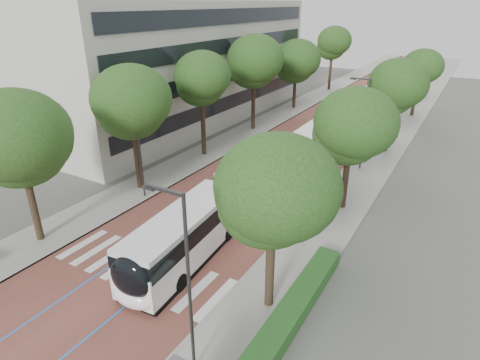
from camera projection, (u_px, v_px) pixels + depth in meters
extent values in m
plane|color=#51544C|center=(127.00, 278.00, 22.05)|extent=(160.00, 160.00, 0.00)
cube|color=brown|center=(345.00, 115.00, 53.52)|extent=(11.00, 140.00, 0.02)
cube|color=#9C9A94|center=(294.00, 108.00, 56.97)|extent=(4.00, 140.00, 0.12)
cube|color=#9C9A94|center=(404.00, 123.00, 50.02)|extent=(4.00, 140.00, 0.12)
cube|color=gray|center=(306.00, 109.00, 56.09)|extent=(0.20, 140.00, 0.14)
cube|color=gray|center=(389.00, 120.00, 50.90)|extent=(0.20, 140.00, 0.14)
cube|color=silver|center=(83.00, 244.00, 25.05)|extent=(0.55, 3.60, 0.01)
cube|color=silver|center=(97.00, 250.00, 24.47)|extent=(0.55, 3.60, 0.01)
cube|color=silver|center=(111.00, 256.00, 23.89)|extent=(0.55, 3.60, 0.01)
cube|color=silver|center=(127.00, 262.00, 23.31)|extent=(0.55, 3.60, 0.01)
cube|color=silver|center=(143.00, 269.00, 22.73)|extent=(0.55, 3.60, 0.01)
cube|color=silver|center=(159.00, 276.00, 22.16)|extent=(0.55, 3.60, 0.01)
cube|color=silver|center=(177.00, 283.00, 21.58)|extent=(0.55, 3.60, 0.01)
cube|color=silver|center=(196.00, 291.00, 21.00)|extent=(0.55, 3.60, 0.01)
cube|color=silver|center=(216.00, 299.00, 20.42)|extent=(0.55, 3.60, 0.01)
cube|color=blue|center=(334.00, 113.00, 54.25)|extent=(0.12, 126.00, 0.01)
cube|color=blue|center=(357.00, 117.00, 52.77)|extent=(0.12, 126.00, 0.01)
cube|color=#A6A399|center=(170.00, 62.00, 50.26)|extent=(18.00, 40.00, 14.00)
cube|color=black|center=(232.00, 101.00, 47.70)|extent=(0.12, 38.00, 1.60)
cube|color=black|center=(231.00, 74.00, 46.39)|extent=(0.12, 38.00, 1.60)
cube|color=black|center=(231.00, 45.00, 45.09)|extent=(0.12, 38.00, 1.60)
cube|color=black|center=(231.00, 16.00, 43.87)|extent=(0.12, 38.00, 1.60)
cube|color=#18471B|center=(277.00, 334.00, 17.62)|extent=(1.20, 14.00, 0.80)
cylinder|color=#313033|center=(189.00, 290.00, 14.86)|extent=(0.14, 0.14, 8.00)
cube|color=#313033|center=(165.00, 190.00, 13.64)|extent=(1.70, 0.12, 0.12)
cube|color=#313033|center=(149.00, 188.00, 14.00)|extent=(0.50, 0.20, 0.10)
cylinder|color=#313033|center=(365.00, 125.00, 34.53)|extent=(0.14, 0.14, 8.00)
cube|color=#313033|center=(362.00, 79.00, 33.31)|extent=(1.70, 0.12, 0.12)
cube|color=#313033|center=(353.00, 79.00, 33.67)|extent=(0.50, 0.20, 0.10)
cylinder|color=#313033|center=(139.00, 147.00, 29.49)|extent=(0.14, 0.14, 8.00)
cylinder|color=black|center=(34.00, 208.00, 24.59)|extent=(0.44, 0.44, 4.60)
ellipsoid|color=#1D3F14|center=(18.00, 143.00, 22.88)|extent=(6.12, 6.12, 5.20)
cylinder|color=black|center=(137.00, 161.00, 31.63)|extent=(0.44, 0.44, 4.81)
ellipsoid|color=#1D3F14|center=(131.00, 106.00, 29.84)|extent=(5.95, 5.95, 5.06)
cylinder|color=black|center=(203.00, 130.00, 38.65)|extent=(0.44, 0.44, 5.10)
ellipsoid|color=#1D3F14|center=(201.00, 81.00, 36.76)|extent=(5.20, 5.20, 4.42)
cylinder|color=black|center=(253.00, 107.00, 46.47)|extent=(0.44, 0.44, 5.34)
ellipsoid|color=#1D3F14|center=(254.00, 64.00, 44.49)|extent=(6.28, 6.28, 5.34)
cylinder|color=black|center=(294.00, 93.00, 56.10)|extent=(0.44, 0.44, 4.39)
ellipsoid|color=#1D3F14|center=(296.00, 63.00, 54.47)|extent=(6.21, 6.21, 5.28)
cylinder|color=black|center=(330.00, 74.00, 67.72)|extent=(0.44, 0.44, 5.27)
ellipsoid|color=#1D3F14|center=(333.00, 45.00, 65.77)|extent=(5.52, 5.52, 4.70)
cylinder|color=black|center=(270.00, 270.00, 19.18)|extent=(0.44, 0.44, 4.31)
ellipsoid|color=#1D3F14|center=(273.00, 196.00, 17.58)|extent=(5.51, 5.51, 4.69)
cylinder|color=black|center=(345.00, 182.00, 28.64)|extent=(0.44, 0.44, 4.22)
ellipsoid|color=#1D3F14|center=(351.00, 130.00, 27.07)|extent=(5.61, 5.61, 4.77)
cylinder|color=black|center=(388.00, 131.00, 39.61)|extent=(0.44, 0.44, 4.44)
ellipsoid|color=#1D3F14|center=(394.00, 90.00, 37.96)|extent=(5.56, 5.56, 4.72)
cylinder|color=black|center=(414.00, 100.00, 52.25)|extent=(0.44, 0.44, 4.16)
ellipsoid|color=#1D3F14|center=(419.00, 71.00, 50.71)|extent=(5.06, 5.06, 4.30)
cylinder|color=black|center=(226.00, 199.00, 26.91)|extent=(2.37, 1.08, 2.30)
cube|color=white|center=(185.00, 243.00, 22.91)|extent=(3.25, 9.53, 1.82)
cube|color=black|center=(184.00, 226.00, 22.44)|extent=(3.27, 9.35, 0.97)
cube|color=silver|center=(183.00, 216.00, 22.18)|extent=(3.18, 9.34, 0.31)
cube|color=black|center=(186.00, 259.00, 23.35)|extent=(3.17, 9.15, 0.35)
cube|color=white|center=(252.00, 182.00, 30.67)|extent=(3.12, 7.92, 1.82)
cube|color=black|center=(253.00, 168.00, 30.21)|extent=(3.14, 7.77, 0.97)
cube|color=silver|center=(253.00, 160.00, 29.94)|extent=(3.05, 7.76, 0.31)
cube|color=black|center=(252.00, 195.00, 31.11)|extent=(3.04, 7.60, 0.35)
ellipsoid|color=black|center=(131.00, 277.00, 18.88)|extent=(2.43, 1.29, 2.28)
ellipsoid|color=white|center=(133.00, 297.00, 19.31)|extent=(2.42, 1.19, 1.14)
cylinder|color=black|center=(145.00, 271.00, 21.79)|extent=(0.38, 1.02, 1.00)
cylinder|color=black|center=(180.00, 282.00, 20.89)|extent=(0.38, 1.02, 1.00)
cylinder|color=black|center=(248.00, 180.00, 32.80)|extent=(0.38, 1.02, 1.00)
cylinder|color=black|center=(274.00, 185.00, 31.90)|extent=(0.38, 1.02, 1.00)
cylinder|color=black|center=(197.00, 225.00, 26.20)|extent=(0.38, 1.02, 1.00)
cylinder|color=black|center=(227.00, 233.00, 25.30)|extent=(0.38, 1.02, 1.00)
cube|color=white|center=(318.00, 143.00, 38.99)|extent=(2.63, 12.03, 1.82)
cube|color=black|center=(319.00, 132.00, 38.53)|extent=(2.67, 11.79, 0.97)
cube|color=silver|center=(320.00, 126.00, 38.26)|extent=(2.58, 11.79, 0.31)
cube|color=black|center=(317.00, 154.00, 39.43)|extent=(2.58, 11.55, 0.35)
ellipsoid|color=black|center=(295.00, 154.00, 34.06)|extent=(2.36, 1.13, 2.28)
ellipsoid|color=white|center=(294.00, 167.00, 34.48)|extent=(2.36, 1.03, 1.14)
cylinder|color=black|center=(293.00, 160.00, 36.97)|extent=(0.31, 1.00, 1.00)
cylinder|color=black|center=(316.00, 165.00, 35.94)|extent=(0.31, 1.00, 1.00)
cylinder|color=black|center=(320.00, 138.00, 42.82)|extent=(0.31, 1.00, 1.00)
cylinder|color=black|center=(341.00, 142.00, 41.80)|extent=(0.31, 1.00, 1.00)
cube|color=white|center=(351.00, 114.00, 48.95)|extent=(3.14, 12.12, 1.82)
cube|color=black|center=(352.00, 105.00, 48.49)|extent=(3.16, 11.88, 0.97)
cube|color=silver|center=(352.00, 100.00, 48.23)|extent=(3.07, 11.87, 0.31)
cube|color=black|center=(350.00, 123.00, 49.40)|extent=(3.06, 11.63, 0.35)
ellipsoid|color=black|center=(339.00, 120.00, 43.91)|extent=(2.41, 1.22, 2.28)
ellipsoid|color=white|center=(338.00, 130.00, 44.33)|extent=(2.40, 1.12, 1.14)
cylinder|color=black|center=(333.00, 127.00, 46.82)|extent=(0.35, 1.01, 1.00)
cylinder|color=black|center=(353.00, 129.00, 45.87)|extent=(0.35, 1.01, 1.00)
cylinder|color=black|center=(348.00, 113.00, 52.82)|extent=(0.35, 1.01, 1.00)
cylinder|color=black|center=(366.00, 115.00, 51.87)|extent=(0.35, 1.01, 1.00)
cube|color=white|center=(380.00, 95.00, 59.26)|extent=(2.54, 12.01, 1.82)
cube|color=black|center=(381.00, 87.00, 58.79)|extent=(2.58, 11.77, 0.97)
cube|color=silver|center=(382.00, 83.00, 58.53)|extent=(2.49, 11.77, 0.31)
cube|color=black|center=(379.00, 102.00, 59.70)|extent=(2.49, 11.53, 0.35)
ellipsoid|color=black|center=(371.00, 97.00, 54.36)|extent=(2.35, 1.11, 2.28)
ellipsoid|color=white|center=(370.00, 106.00, 54.79)|extent=(2.35, 1.01, 1.14)
cylinder|color=black|center=(366.00, 104.00, 57.27)|extent=(0.30, 1.00, 1.00)
cylinder|color=black|center=(382.00, 106.00, 56.22)|extent=(0.30, 1.00, 1.00)
cylinder|color=black|center=(378.00, 94.00, 63.08)|extent=(0.30, 1.00, 1.00)
cylinder|color=black|center=(393.00, 96.00, 62.03)|extent=(0.30, 1.00, 1.00)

